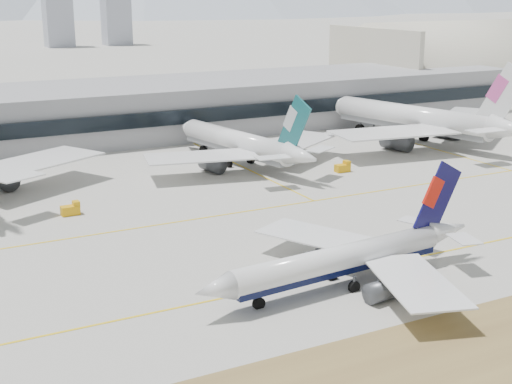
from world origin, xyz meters
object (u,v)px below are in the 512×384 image
taxiing_airliner (348,259)px  hangar (458,94)px  terminal (105,112)px  widebody_china_air (420,120)px  widebody_cathay (242,144)px

taxiing_airliner → hangar: size_ratio=0.54×
terminal → widebody_china_air: bearing=-33.4°
taxiing_airliner → hangar: (153.55, 143.84, -3.86)m
taxiing_airliner → terminal: taxiing_airliner is taller
widebody_cathay → terminal: (-19.69, 50.62, 2.16)m
widebody_china_air → widebody_cathay: bearing=76.4°
widebody_china_air → terminal: (-75.52, 49.86, 0.87)m
widebody_cathay → hangar: hangar is taller
widebody_cathay → terminal: bearing=11.1°
widebody_cathay → taxiing_airliner: bearing=155.5°
widebody_china_air → hangar: bearing=-62.8°
hangar → terminal: bearing=-172.6°
taxiing_airliner → widebody_cathay: size_ratio=0.89×
taxiing_airliner → widebody_cathay: 75.42m
terminal → hangar: bearing=7.4°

